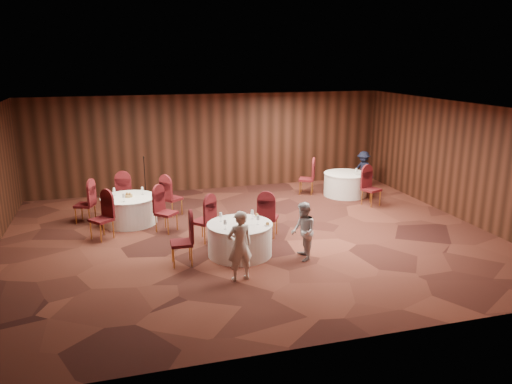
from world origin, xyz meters
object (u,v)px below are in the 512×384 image
object	(u,v)px
table_main	(240,239)
table_left	(129,210)
woman_b	(303,231)
man_c	(363,169)
woman_a	(240,246)
mic_stand	(146,192)
table_right	(345,184)

from	to	relation	value
table_main	table_left	world-z (taller)	same
woman_b	man_c	size ratio (longest dim) A/B	1.04
table_left	woman_a	size ratio (longest dim) A/B	1.01
table_left	mic_stand	xyz separation A→B (m)	(0.54, 1.58, 0.06)
man_c	table_left	bearing A→B (deg)	-107.11
woman_b	table_main	bearing A→B (deg)	-107.57
man_c	woman_b	bearing A→B (deg)	-68.30
table_right	woman_a	size ratio (longest dim) A/B	0.97
mic_stand	table_right	bearing A→B (deg)	-5.34
table_main	table_left	bearing A→B (deg)	128.03
woman_a	table_left	bearing A→B (deg)	-74.35
mic_stand	woman_a	world-z (taller)	mic_stand
table_left	woman_b	world-z (taller)	woman_b
woman_a	man_c	distance (m)	8.45
table_left	mic_stand	world-z (taller)	mic_stand
table_main	table_right	size ratio (longest dim) A/B	1.05
table_right	woman_a	distance (m)	7.17
table_main	man_c	distance (m)	7.34
table_left	mic_stand	distance (m)	1.67
woman_b	table_left	bearing A→B (deg)	-125.75
woman_b	man_c	world-z (taller)	woman_b
table_left	woman_b	size ratio (longest dim) A/B	1.13
woman_a	man_c	size ratio (longest dim) A/B	1.16
table_main	table_left	size ratio (longest dim) A/B	1.00
table_right	woman_a	bearing A→B (deg)	-132.78
table_left	woman_b	xyz separation A→B (m)	(3.61, -3.63, 0.28)
woman_a	woman_b	world-z (taller)	woman_a
table_left	woman_a	bearing A→B (deg)	-64.86
table_left	table_right	xyz separation A→B (m)	(6.87, 0.99, -0.00)
table_main	woman_b	distance (m)	1.46
table_right	woman_b	world-z (taller)	woman_b
woman_b	woman_a	bearing A→B (deg)	-58.81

